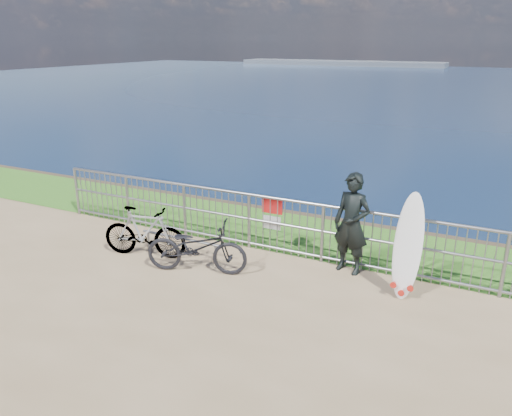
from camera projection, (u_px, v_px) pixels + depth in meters
The scene contains 8 objects.
grass_strip at pixel (294, 233), 10.59m from camera, with size 120.00×120.00×0.00m, color #306E1E.
seascape at pixel (340, 66), 153.07m from camera, with size 260.00×260.00×5.00m.
railing at pixel (273, 224), 9.47m from camera, with size 10.06×0.10×1.13m.
surfer at pixel (352, 224), 8.59m from camera, with size 0.65×0.43×1.80m, color black.
surfboard at pixel (407, 250), 7.78m from camera, with size 0.47×0.42×1.71m.
bicycle_near at pixel (197, 247), 8.70m from camera, with size 0.62×1.79×0.94m, color black.
bicycle_far at pixel (144, 232), 9.33m from camera, with size 0.46×1.63×0.98m, color black.
bike_rack at pixel (181, 240), 9.45m from camera, with size 1.74×0.05×0.36m.
Camera 1 is at (3.66, -6.49, 3.93)m, focal length 35.00 mm.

